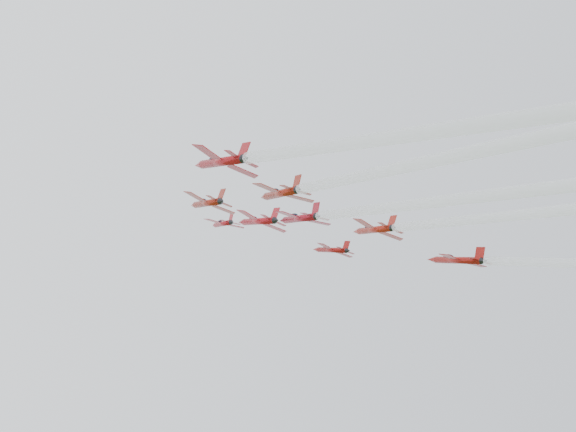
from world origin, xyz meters
TOP-DOWN VIEW (x-y plane):
  - jet_lead at (-1.26, 23.90)m, footprint 8.58×11.16m
  - jet_row2_left at (-11.27, 11.24)m, footprint 10.30×13.40m
  - jet_row2_center at (-0.84, 10.75)m, footprint 10.65×13.86m
  - jet_row2_right at (16.94, 12.37)m, footprint 8.44×10.98m
  - jet_center at (-0.48, -46.52)m, footprint 10.33×99.97m
  - jet_rear_farleft at (-23.06, -61.90)m, footprint 10.64×102.91m
  - jet_rear_left at (-10.82, -55.47)m, footprint 10.07×97.37m

SIDE VIEW (x-z plane):
  - jet_rear_farleft at x=-23.06m, z-range 85.62..140.11m
  - jet_rear_left at x=-10.82m, z-range 90.43..141.99m
  - jet_center at x=-0.48m, z-range 94.41..147.34m
  - jet_row2_center at x=-0.84m, z-range 146.77..154.78m
  - jet_row2_left at x=-11.27m, z-range 147.15..154.90m
  - jet_row2_right at x=16.94m, z-range 148.43..154.77m
  - jet_lead at x=-1.26m, z-range 154.38..160.83m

